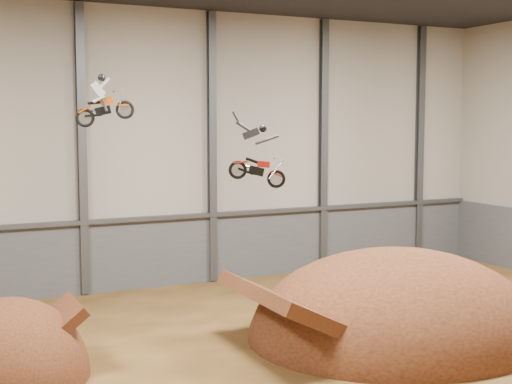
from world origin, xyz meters
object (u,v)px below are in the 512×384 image
(takeoff_ramp, at_px, (10,376))
(landing_ramp, at_px, (395,335))
(fmx_rider_a, at_px, (107,96))
(fmx_rider_b, at_px, (255,150))

(takeoff_ramp, relative_size, landing_ramp, 0.51)
(landing_ramp, height_order, fmx_rider_a, fmx_rider_a)
(takeoff_ramp, relative_size, fmx_rider_b, 2.38)
(landing_ramp, height_order, fmx_rider_b, fmx_rider_b)
(takeoff_ramp, relative_size, fmx_rider_a, 2.98)
(landing_ramp, xyz_separation_m, fmx_rider_b, (-6.70, -1.22, 7.44))
(takeoff_ramp, distance_m, landing_ramp, 14.36)
(takeoff_ramp, xyz_separation_m, fmx_rider_b, (7.56, -2.98, 7.44))
(fmx_rider_b, bearing_deg, takeoff_ramp, -175.40)
(fmx_rider_a, relative_size, fmx_rider_b, 0.80)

